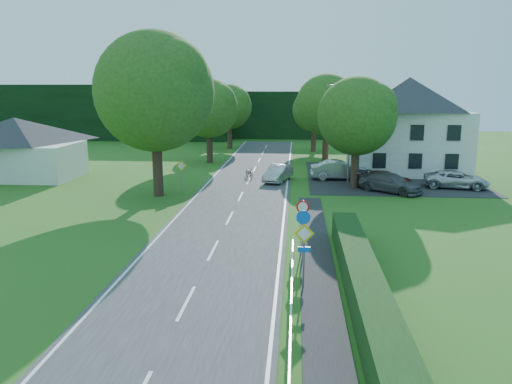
# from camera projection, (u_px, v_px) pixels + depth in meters

# --- Properties ---
(road) EXTENTS (7.00, 80.00, 0.04)m
(road) POSITION_uv_depth(u_px,v_px,m) (234.00, 210.00, 31.93)
(road) COLOR #343436
(road) RESTS_ON ground
(footpath) EXTENTS (1.50, 44.00, 0.04)m
(footpath) POSITION_uv_depth(u_px,v_px,m) (329.00, 370.00, 13.99)
(footpath) COLOR black
(footpath) RESTS_ON ground
(parking_pad) EXTENTS (14.00, 16.00, 0.04)m
(parking_pad) POSITION_uv_depth(u_px,v_px,m) (388.00, 177.00, 43.65)
(parking_pad) COLOR black
(parking_pad) RESTS_ON ground
(line_edge_left) EXTENTS (0.12, 80.00, 0.01)m
(line_edge_left) POSITION_uv_depth(u_px,v_px,m) (184.00, 209.00, 32.18)
(line_edge_left) COLOR white
(line_edge_left) RESTS_ON road
(line_edge_right) EXTENTS (0.12, 80.00, 0.01)m
(line_edge_right) POSITION_uv_depth(u_px,v_px,m) (284.00, 211.00, 31.67)
(line_edge_right) COLOR white
(line_edge_right) RESTS_ON road
(line_centre) EXTENTS (0.12, 80.00, 0.01)m
(line_centre) POSITION_uv_depth(u_px,v_px,m) (234.00, 210.00, 31.92)
(line_centre) COLOR white
(line_centre) RESTS_ON road
(tree_main) EXTENTS (9.40, 9.40, 11.64)m
(tree_main) POSITION_uv_depth(u_px,v_px,m) (155.00, 115.00, 35.09)
(tree_main) COLOR #234D17
(tree_main) RESTS_ON ground
(tree_left_far) EXTENTS (7.00, 7.00, 8.58)m
(tree_left_far) POSITION_uv_depth(u_px,v_px,m) (209.00, 121.00, 50.93)
(tree_left_far) COLOR #234D17
(tree_left_far) RESTS_ON ground
(tree_right_far) EXTENTS (7.40, 7.40, 9.09)m
(tree_right_far) POSITION_uv_depth(u_px,v_px,m) (326.00, 118.00, 51.87)
(tree_right_far) COLOR #234D17
(tree_right_far) RESTS_ON ground
(tree_left_back) EXTENTS (6.60, 6.60, 8.07)m
(tree_left_back) POSITION_uv_depth(u_px,v_px,m) (230.00, 117.00, 62.64)
(tree_left_back) COLOR #234D17
(tree_left_back) RESTS_ON ground
(tree_right_back) EXTENTS (6.20, 6.20, 7.56)m
(tree_right_back) POSITION_uv_depth(u_px,v_px,m) (314.00, 120.00, 59.91)
(tree_right_back) COLOR #234D17
(tree_right_back) RESTS_ON ground
(tree_right_mid) EXTENTS (7.00, 7.00, 8.58)m
(tree_right_mid) POSITION_uv_depth(u_px,v_px,m) (356.00, 133.00, 38.16)
(tree_right_mid) COLOR #234D17
(tree_right_mid) RESTS_ON ground
(treeline_left) EXTENTS (44.00, 6.00, 8.00)m
(treeline_left) POSITION_uv_depth(u_px,v_px,m) (82.00, 112.00, 74.25)
(treeline_left) COLOR black
(treeline_left) RESTS_ON ground
(treeline_right) EXTENTS (30.00, 5.00, 7.00)m
(treeline_right) POSITION_uv_depth(u_px,v_px,m) (324.00, 115.00, 75.41)
(treeline_right) COLOR black
(treeline_right) RESTS_ON ground
(bungalow_left) EXTENTS (11.00, 6.50, 5.20)m
(bungalow_left) POSITION_uv_depth(u_px,v_px,m) (16.00, 147.00, 42.69)
(bungalow_left) COLOR silver
(bungalow_left) RESTS_ON ground
(house_white) EXTENTS (10.60, 8.40, 8.60)m
(house_white) POSITION_uv_depth(u_px,v_px,m) (407.00, 124.00, 45.50)
(house_white) COLOR silver
(house_white) RESTS_ON ground
(streetlight) EXTENTS (2.03, 0.18, 8.00)m
(streetlight) POSITION_uv_depth(u_px,v_px,m) (348.00, 129.00, 40.11)
(streetlight) COLOR gray
(streetlight) RESTS_ON ground
(sign_priority_right) EXTENTS (0.78, 0.09, 2.59)m
(sign_priority_right) POSITION_uv_depth(u_px,v_px,m) (304.00, 243.00, 19.50)
(sign_priority_right) COLOR gray
(sign_priority_right) RESTS_ON ground
(sign_roundabout) EXTENTS (0.64, 0.08, 2.37)m
(sign_roundabout) POSITION_uv_depth(u_px,v_px,m) (303.00, 225.00, 22.45)
(sign_roundabout) COLOR gray
(sign_roundabout) RESTS_ON ground
(sign_speed_limit) EXTENTS (0.64, 0.11, 2.37)m
(sign_speed_limit) POSITION_uv_depth(u_px,v_px,m) (303.00, 212.00, 24.38)
(sign_speed_limit) COLOR gray
(sign_speed_limit) RESTS_ON ground
(sign_priority_left) EXTENTS (0.78, 0.09, 2.44)m
(sign_priority_left) POSITION_uv_depth(u_px,v_px,m) (181.00, 170.00, 36.78)
(sign_priority_left) COLOR gray
(sign_priority_left) RESTS_ON ground
(moving_car) EXTENTS (2.54, 4.38, 1.36)m
(moving_car) POSITION_uv_depth(u_px,v_px,m) (278.00, 173.00, 41.39)
(moving_car) COLOR #B3B2B7
(moving_car) RESTS_ON road
(motorcycle) EXTENTS (1.27, 1.88, 0.94)m
(motorcycle) POSITION_uv_depth(u_px,v_px,m) (249.00, 172.00, 43.01)
(motorcycle) COLOR black
(motorcycle) RESTS_ON road
(parked_car_red) EXTENTS (4.22, 2.00, 1.40)m
(parked_car_red) POSITION_uv_depth(u_px,v_px,m) (385.00, 179.00, 38.86)
(parked_car_red) COLOR #621D0A
(parked_car_red) RESTS_ON parking_pad
(parked_car_silver_a) EXTENTS (4.94, 1.85, 1.61)m
(parked_car_silver_a) POSITION_uv_depth(u_px,v_px,m) (340.00, 170.00, 42.23)
(parked_car_silver_a) COLOR #ADACB1
(parked_car_silver_a) RESTS_ON parking_pad
(parked_car_grey) EXTENTS (5.01, 4.53, 1.40)m
(parked_car_grey) POSITION_uv_depth(u_px,v_px,m) (390.00, 183.00, 37.25)
(parked_car_grey) COLOR #4F4E54
(parked_car_grey) RESTS_ON parking_pad
(parked_car_silver_b) EXTENTS (5.20, 3.13, 1.35)m
(parked_car_silver_b) POSITION_uv_depth(u_px,v_px,m) (456.00, 179.00, 38.71)
(parked_car_silver_b) COLOR silver
(parked_car_silver_b) RESTS_ON parking_pad
(parasol) EXTENTS (2.35, 2.38, 1.85)m
(parasol) POSITION_uv_depth(u_px,v_px,m) (373.00, 163.00, 45.49)
(parasol) COLOR #A50D2D
(parasol) RESTS_ON parking_pad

